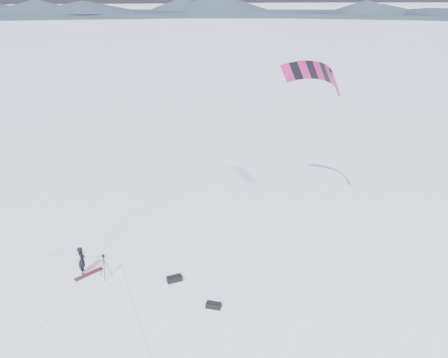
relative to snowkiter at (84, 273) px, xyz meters
name	(u,v)px	position (x,y,z in m)	size (l,w,h in m)	color
ground	(108,297)	(0.92, -2.72, 0.00)	(1800.00, 1800.00, 0.00)	white
horizon_hills	(101,244)	(0.92, -2.72, 3.19)	(704.00, 705.94, 8.15)	black
snow_tracks	(79,308)	(-0.52, -3.04, 0.00)	(13.93, 10.25, 0.01)	silver
snowkiter	(84,273)	(0.00, 0.00, 0.00)	(0.60, 0.39, 1.65)	black
snowboard	(89,274)	(0.24, -0.27, 0.02)	(1.66, 0.31, 0.04)	maroon
tripod	(104,263)	(1.08, -0.92, 0.93)	(0.66, 0.66, 1.44)	black
gear_bag_a	(174,279)	(4.50, -2.65, 0.16)	(0.81, 0.38, 0.36)	black
gear_bag_b	(214,305)	(5.70, -5.49, 0.15)	(0.81, 0.72, 0.34)	black
power_kite	(314,75)	(15.15, 1.59, 9.71)	(16.26, 5.28, 9.36)	#BA1563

